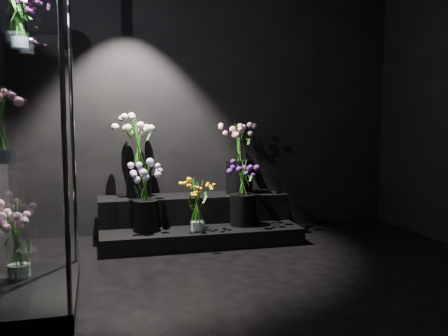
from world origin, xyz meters
name	(u,v)px	position (x,y,z in m)	size (l,w,h in m)	color
floor	(279,293)	(0.00, 0.00, 0.00)	(4.00, 4.00, 0.00)	black
wall_back	(211,97)	(0.00, 2.00, 1.40)	(4.00, 4.00, 0.00)	black
display_riser	(196,221)	(-0.24, 1.63, 0.17)	(1.87, 0.83, 0.41)	black
display_case	(17,117)	(-1.65, 0.22, 1.19)	(0.65, 1.09, 2.39)	black
bouquet_orange_bells	(197,204)	(-0.30, 1.31, 0.40)	(0.31, 0.31, 0.48)	white
bouquet_lilac	(145,191)	(-0.76, 1.41, 0.52)	(0.50, 0.50, 0.61)	black
bouquet_purple	(243,189)	(0.17, 1.42, 0.50)	(0.40, 0.40, 0.62)	black
bouquet_cream_roses	(138,149)	(-0.78, 1.78, 0.88)	(0.54, 0.54, 0.79)	black
bouquet_pink_roses	(239,155)	(0.23, 1.74, 0.81)	(0.40, 0.40, 0.71)	black
bouquet_case_pink	(0,120)	(-1.71, 0.00, 1.18)	(0.31, 0.31, 0.48)	white
bouquet_case_magenta	(18,18)	(-1.64, 0.40, 1.83)	(0.26, 0.26, 0.36)	white
bouquet_case_base_pink	(18,239)	(-1.71, 0.44, 0.37)	(0.37, 0.37, 0.50)	white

